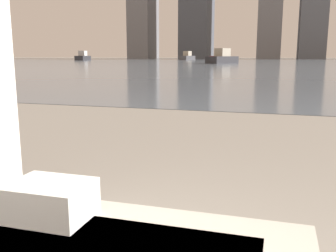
# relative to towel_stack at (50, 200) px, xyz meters

# --- Properties ---
(towel_stack) EXTENTS (0.26, 0.20, 0.12)m
(towel_stack) POSITION_rel_towel_stack_xyz_m (0.00, 0.00, 0.00)
(towel_stack) COLOR white
(towel_stack) RESTS_ON bathtub
(harbor_water) EXTENTS (180.00, 110.00, 0.01)m
(harbor_water) POSITION_rel_towel_stack_xyz_m (0.01, 61.06, -0.59)
(harbor_water) COLOR slate
(harbor_water) RESTS_ON ground_plane
(harbor_boat_0) EXTENTS (3.76, 5.39, 1.92)m
(harbor_boat_0) POSITION_rel_towel_stack_xyz_m (-6.61, 48.08, 0.09)
(harbor_boat_0) COLOR #2D2D33
(harbor_boat_0) RESTS_ON harbor_water
(harbor_boat_1) EXTENTS (3.84, 5.21, 1.87)m
(harbor_boat_1) POSITION_rel_towel_stack_xyz_m (-11.95, 80.14, 0.07)
(harbor_boat_1) COLOR maroon
(harbor_boat_1) RESTS_ON harbor_water
(harbor_boat_2) EXTENTS (2.67, 5.41, 1.94)m
(harbor_boat_2) POSITION_rel_towel_stack_xyz_m (-38.90, 69.68, 0.09)
(harbor_boat_2) COLOR #2D2D33
(harbor_boat_2) RESTS_ON harbor_water
(harbor_boat_3) EXTENTS (2.65, 5.37, 1.93)m
(harbor_boat_3) POSITION_rel_towel_stack_xyz_m (-19.48, 81.73, 0.09)
(harbor_boat_3) COLOR #4C4C51
(harbor_boat_3) RESTS_ON harbor_water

